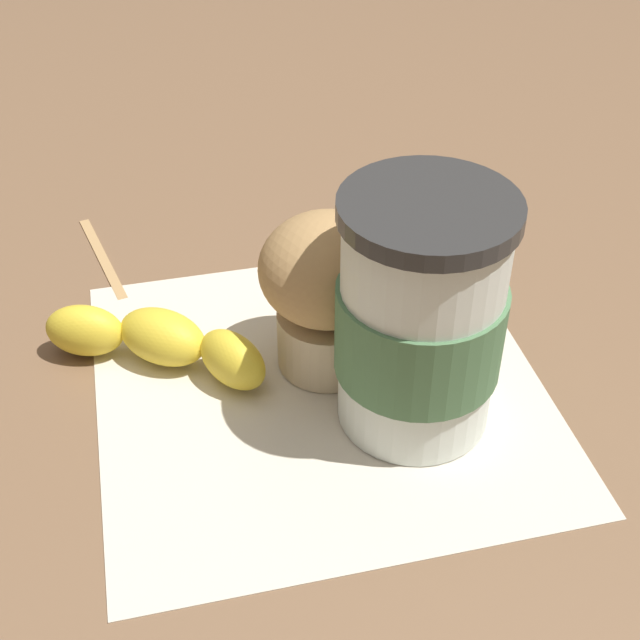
{
  "coord_description": "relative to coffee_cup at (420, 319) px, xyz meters",
  "views": [
    {
      "loc": [
        0.02,
        0.39,
        0.37
      ],
      "look_at": [
        0.0,
        0.0,
        0.05
      ],
      "focal_mm": 50.0,
      "sensor_mm": 36.0,
      "label": 1
    }
  ],
  "objects": [
    {
      "name": "wooden_stirrer",
      "position": [
        0.21,
        -0.17,
        -0.07
      ],
      "size": [
        0.05,
        0.1,
        0.0
      ],
      "primitive_type": "cube",
      "rotation": [
        0.0,
        0.0,
        1.97
      ],
      "color": "tan",
      "rests_on": "ground_plane"
    },
    {
      "name": "muffin",
      "position": [
        0.05,
        -0.05,
        -0.01
      ],
      "size": [
        0.08,
        0.08,
        0.1
      ],
      "color": "beige",
      "rests_on": "paper_napkin"
    },
    {
      "name": "ground_plane",
      "position": [
        0.05,
        -0.02,
        -0.07
      ],
      "size": [
        3.0,
        3.0,
        0.0
      ],
      "primitive_type": "plane",
      "color": "brown"
    },
    {
      "name": "banana",
      "position": [
        0.15,
        -0.05,
        -0.05
      ],
      "size": [
        0.15,
        0.08,
        0.03
      ],
      "color": "yellow",
      "rests_on": "paper_napkin"
    },
    {
      "name": "coffee_cup",
      "position": [
        0.0,
        0.0,
        0.0
      ],
      "size": [
        0.09,
        0.09,
        0.14
      ],
      "color": "silver",
      "rests_on": "paper_napkin"
    },
    {
      "name": "paper_napkin",
      "position": [
        0.05,
        -0.02,
        -0.07
      ],
      "size": [
        0.31,
        0.31,
        0.0
      ],
      "primitive_type": "cube",
      "rotation": [
        0.0,
        0.0,
        0.18
      ],
      "color": "beige",
      "rests_on": "ground_plane"
    }
  ]
}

